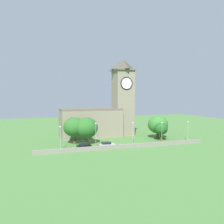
% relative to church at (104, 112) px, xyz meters
% --- Properties ---
extents(ground_plane, '(200.00, 200.00, 0.00)m').
position_rel_church_xyz_m(ground_plane, '(-0.64, -6.44, -9.18)').
color(ground_plane, '#477538').
extents(church, '(28.39, 9.89, 29.56)m').
position_rel_church_xyz_m(church, '(0.00, 0.00, 0.00)').
color(church, gray).
rests_on(church, ground).
extents(quay_barrier, '(52.58, 0.70, 1.20)m').
position_rel_church_xyz_m(quay_barrier, '(-0.64, -23.55, -8.58)').
color(quay_barrier, gray).
rests_on(quay_barrier, ground).
extents(car_black, '(4.17, 2.45, 1.87)m').
position_rel_church_xyz_m(car_black, '(-12.45, -20.14, -8.24)').
color(car_black, black).
rests_on(car_black, ground).
extents(car_silver, '(4.74, 2.47, 1.84)m').
position_rel_church_xyz_m(car_silver, '(-5.75, -21.15, -8.25)').
color(car_silver, silver).
rests_on(car_silver, ground).
extents(streetlamp_west_end, '(0.44, 0.44, 6.82)m').
position_rel_church_xyz_m(streetlamp_west_end, '(-19.07, -19.24, -4.61)').
color(streetlamp_west_end, '#9EA0A5').
rests_on(streetlamp_west_end, ground).
extents(streetlamp_west_mid, '(0.44, 0.44, 7.33)m').
position_rel_church_xyz_m(streetlamp_west_mid, '(-8.45, -18.91, -4.32)').
color(streetlamp_west_mid, '#9EA0A5').
rests_on(streetlamp_west_mid, ground).
extents(streetlamp_central, '(0.44, 0.44, 7.04)m').
position_rel_church_xyz_m(streetlamp_central, '(4.14, -17.82, -4.48)').
color(streetlamp_central, '#9EA0A5').
rests_on(streetlamp_central, ground).
extents(streetlamp_east_mid, '(0.44, 0.44, 6.73)m').
position_rel_church_xyz_m(streetlamp_east_mid, '(14.29, -18.66, -4.66)').
color(streetlamp_east_mid, '#9EA0A5').
rests_on(streetlamp_east_mid, ground).
extents(streetlamp_east_end, '(0.44, 0.44, 6.77)m').
position_rel_church_xyz_m(streetlamp_east_end, '(24.28, -18.95, -4.64)').
color(streetlamp_east_end, '#9EA0A5').
rests_on(streetlamp_east_end, ground).
extents(tree_churchyard, '(7.01, 7.01, 8.57)m').
position_rel_church_xyz_m(tree_churchyard, '(-13.54, -11.60, -3.80)').
color(tree_churchyard, brown).
rests_on(tree_churchyard, ground).
extents(tree_riverside_west, '(7.27, 7.27, 8.27)m').
position_rel_church_xyz_m(tree_riverside_west, '(17.35, -10.62, -4.21)').
color(tree_riverside_west, brown).
rests_on(tree_riverside_west, ground).
extents(tree_riverside_east, '(4.63, 4.63, 6.12)m').
position_rel_church_xyz_m(tree_riverside_east, '(16.04, -15.12, -5.17)').
color(tree_riverside_east, brown).
rests_on(tree_riverside_east, ground).
extents(tree_by_tower, '(7.53, 7.53, 8.54)m').
position_rel_church_xyz_m(tree_by_tower, '(-9.99, -12.82, -4.06)').
color(tree_by_tower, brown).
rests_on(tree_by_tower, ground).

